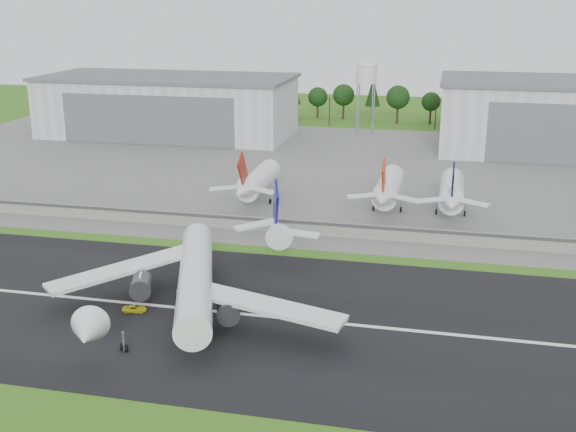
% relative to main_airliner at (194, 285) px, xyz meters
% --- Properties ---
extents(ground, '(600.00, 600.00, 0.00)m').
position_rel_main_airliner_xyz_m(ground, '(13.22, -9.59, -4.89)').
color(ground, '#356A19').
rests_on(ground, ground).
extents(runway, '(320.00, 60.00, 0.10)m').
position_rel_main_airliner_xyz_m(runway, '(13.22, 0.41, -4.84)').
color(runway, black).
rests_on(runway, ground).
extents(runway_centerline, '(220.00, 1.00, 0.02)m').
position_rel_main_airliner_xyz_m(runway_centerline, '(13.22, 0.41, -4.78)').
color(runway_centerline, white).
rests_on(runway_centerline, runway).
extents(apron, '(320.00, 150.00, 0.10)m').
position_rel_main_airliner_xyz_m(apron, '(13.22, 110.41, -4.84)').
color(apron, slate).
rests_on(apron, ground).
extents(blast_fence, '(240.00, 0.61, 3.50)m').
position_rel_main_airliner_xyz_m(blast_fence, '(13.22, 45.40, -3.09)').
color(blast_fence, gray).
rests_on(blast_fence, ground).
extents(hangar_west, '(97.00, 44.00, 23.20)m').
position_rel_main_airliner_xyz_m(hangar_west, '(-66.78, 155.33, 6.74)').
color(hangar_west, silver).
rests_on(hangar_west, ground).
extents(water_tower, '(8.40, 8.40, 29.40)m').
position_rel_main_airliner_xyz_m(water_tower, '(8.22, 175.41, 19.66)').
color(water_tower, '#99999E').
rests_on(water_tower, ground).
extents(utility_poles, '(230.00, 3.00, 12.00)m').
position_rel_main_airliner_xyz_m(utility_poles, '(13.22, 190.41, -4.89)').
color(utility_poles, black).
rests_on(utility_poles, ground).
extents(treeline, '(320.00, 16.00, 22.00)m').
position_rel_main_airliner_xyz_m(treeline, '(13.22, 205.41, -4.89)').
color(treeline, black).
rests_on(treeline, ground).
extents(main_airliner, '(54.26, 57.69, 18.17)m').
position_rel_main_airliner_xyz_m(main_airliner, '(0.00, 0.00, 0.00)').
color(main_airliner, white).
rests_on(main_airliner, runway).
extents(ground_vehicle, '(4.58, 2.99, 1.17)m').
position_rel_main_airliner_xyz_m(ground_vehicle, '(-10.07, -2.92, -4.21)').
color(ground_vehicle, yellow).
rests_on(ground_vehicle, runway).
extents(parked_jet_red_a, '(7.36, 31.29, 16.78)m').
position_rel_main_airliner_xyz_m(parked_jet_red_a, '(-7.24, 66.99, 1.38)').
color(parked_jet_red_a, white).
rests_on(parked_jet_red_a, ground).
extents(parked_jet_red_b, '(7.36, 31.29, 16.90)m').
position_rel_main_airliner_xyz_m(parked_jet_red_b, '(27.11, 67.00, 1.49)').
color(parked_jet_red_b, white).
rests_on(parked_jet_red_b, ground).
extents(parked_jet_navy, '(7.36, 31.29, 16.83)m').
position_rel_main_airliner_xyz_m(parked_jet_navy, '(42.92, 66.99, 1.42)').
color(parked_jet_navy, white).
rests_on(parked_jet_navy, ground).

